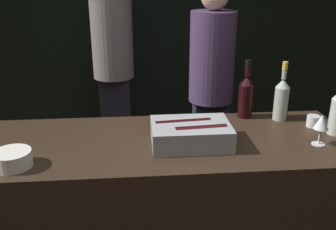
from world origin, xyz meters
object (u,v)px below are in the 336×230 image
wine_glass (321,123)px  person_in_hoodie (113,58)px  ice_bin_with_bottles (191,133)px  person_blond_tee (211,80)px  candle_votive (313,121)px  rose_wine_bottle (282,98)px  bowl_white (12,159)px  red_wine_bottle_black_foil (246,95)px

wine_glass → person_in_hoodie: size_ratio=0.08×
ice_bin_with_bottles → wine_glass: wine_glass is taller
ice_bin_with_bottles → person_blond_tee: bearing=74.4°
wine_glass → candle_votive: (0.07, 0.22, -0.08)m
rose_wine_bottle → person_blond_tee: person_blond_tee is taller
wine_glass → candle_votive: size_ratio=2.19×
rose_wine_bottle → person_in_hoodie: 1.81m
ice_bin_with_bottles → person_blond_tee: size_ratio=0.22×
bowl_white → ice_bin_with_bottles: bearing=11.2°
bowl_white → red_wine_bottle_black_foil: (1.15, 0.49, 0.10)m
bowl_white → person_in_hoodie: person_in_hoodie is taller
wine_glass → rose_wine_bottle: size_ratio=0.47×
ice_bin_with_bottles → candle_votive: (0.69, 0.16, -0.03)m
person_in_hoodie → candle_votive: bearing=-77.0°
person_blond_tee → bowl_white: bearing=96.0°
red_wine_bottle_black_foil → rose_wine_bottle: same height
bowl_white → wine_glass: (1.40, 0.10, 0.07)m
rose_wine_bottle → person_blond_tee: size_ratio=0.19×
candle_votive → red_wine_bottle_black_foil: size_ratio=0.21×
person_in_hoodie → red_wine_bottle_black_foil: bearing=-82.8°
wine_glass → person_blond_tee: (-0.26, 1.31, -0.15)m
bowl_white → red_wine_bottle_black_foil: red_wine_bottle_black_foil is taller
rose_wine_bottle → ice_bin_with_bottles: bearing=-153.0°
bowl_white → rose_wine_bottle: bearing=18.0°
ice_bin_with_bottles → wine_glass: 0.62m
red_wine_bottle_black_foil → person_blond_tee: 0.93m
bowl_white → person_blond_tee: person_blond_tee is taller
red_wine_bottle_black_foil → candle_votive: bearing=-27.9°
red_wine_bottle_black_foil → person_in_hoodie: bearing=119.4°
bowl_white → candle_votive: (1.47, 0.32, -0.01)m
rose_wine_bottle → person_in_hoodie: bearing=123.7°
bowl_white → red_wine_bottle_black_foil: bearing=23.1°
red_wine_bottle_black_foil → rose_wine_bottle: 0.19m
rose_wine_bottle → wine_glass: bearing=-78.8°
ice_bin_with_bottles → bowl_white: ice_bin_with_bottles is taller
person_in_hoodie → bowl_white: bearing=-121.9°
ice_bin_with_bottles → person_in_hoodie: bearing=104.4°
ice_bin_with_bottles → red_wine_bottle_black_foil: 0.49m
wine_glass → bowl_white: bearing=-176.1°
wine_glass → person_in_hoodie: 2.13m
bowl_white → red_wine_bottle_black_foil: 1.25m
candle_votive → rose_wine_bottle: (-0.14, 0.12, 0.10)m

